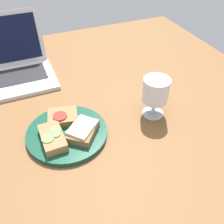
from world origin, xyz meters
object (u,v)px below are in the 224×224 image
wine_glass (156,92)px  laptop (8,67)px  sandwich_with_cucumber (53,138)px  sandwich_with_cheese (83,130)px  plate (67,133)px  sandwich_with_tomato (63,118)px

wine_glass → laptop: bearing=134.9°
sandwich_with_cucumber → sandwich_with_cheese: 8.87cm
plate → wine_glass: size_ratio=1.80×
plate → wine_glass: bearing=-2.7°
sandwich_with_tomato → wine_glass: wine_glass is taller
sandwich_with_tomato → wine_glass: (28.70, -6.45, 6.28)cm
plate → laptop: bearing=107.3°
sandwich_with_tomato → laptop: 37.47cm
sandwich_with_cheese → laptop: laptop is taller
plate → sandwich_with_cucumber: size_ratio=2.13×
sandwich_with_cucumber → laptop: (-7.91, 42.50, 1.63)cm
sandwich_with_cucumber → wine_glass: 34.17cm
sandwich_with_cucumber → sandwich_with_tomato: sandwich_with_cucumber is taller
sandwich_with_cucumber → sandwich_with_tomato: size_ratio=1.09×
sandwich_with_cheese → sandwich_with_tomato: (-3.94, 7.96, -0.27)cm
sandwich_with_cucumber → sandwich_with_tomato: bearing=56.2°
sandwich_with_cheese → laptop: (-16.76, 43.12, 1.51)cm
sandwich_with_tomato → laptop: size_ratio=0.32×
plate → sandwich_with_cheese: sandwich_with_cheese is taller
sandwich_with_cheese → sandwich_with_tomato: size_ratio=1.18×
sandwich_with_cheese → plate: bearing=145.9°
sandwich_with_cucumber → laptop: laptop is taller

